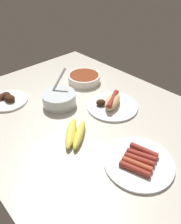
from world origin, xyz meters
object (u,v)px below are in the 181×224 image
Objects in this scene: bowl_chili at (84,78)px; plate_grilled_meat at (8,99)px; banana_bunch at (75,134)px; bowl_coleslaw at (59,98)px; plate_hotdog_assembled at (112,104)px; plate_sausages at (139,162)px.

plate_grilled_meat is at bearing 74.66° from bowl_chili.
banana_bunch is 23.64cm from bowl_coleslaw.
plate_hotdog_assembled reaches higher than bowl_chili.
bowl_chili is at bearing -105.34° from plate_grilled_meat.
plate_grilled_meat is at bearing 10.74° from banana_bunch.
plate_sausages is at bearing 147.95° from plate_hotdog_assembled.
plate_hotdog_assembled is at bearing -32.05° from plate_sausages.
bowl_chili is at bearing -46.68° from banana_bunch.
plate_grilled_meat reaches higher than banana_bunch.
bowl_chili is 0.74× the size of plate_hotdog_assembled.
bowl_chili is at bearing -13.93° from plate_hotdog_assembled.
banana_bunch is 43.73cm from bowl_chili.
bowl_chili is 27.22cm from plate_hotdog_assembled.
bowl_chili is at bearing -23.95° from plate_sausages.
banana_bunch is 1.07× the size of bowl_coleslaw.
plate_sausages is at bearing 178.14° from bowl_coleslaw.
plate_hotdog_assembled is at bearing -138.46° from plate_grilled_meat.
plate_hotdog_assembled is 1.51× the size of bowl_coleslaw.
plate_sausages is 1.30× the size of plate_grilled_meat.
plate_hotdog_assembled is (-37.26, -33.01, 0.66)cm from plate_grilled_meat.
plate_sausages is 67.50cm from plate_grilled_meat.
bowl_chili is 0.95× the size of plate_grilled_meat.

